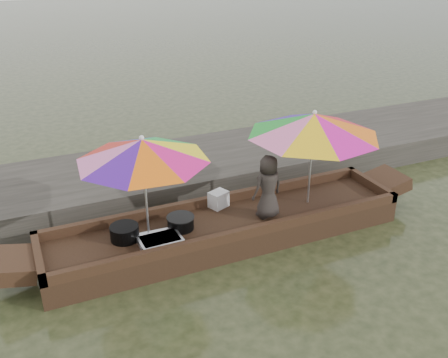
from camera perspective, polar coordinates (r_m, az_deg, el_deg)
name	(u,v)px	position (r m, az deg, el deg)	size (l,w,h in m)	color
water	(227,240)	(7.78, 0.30, -6.96)	(80.00, 80.00, 0.00)	#252D17
dock	(179,172)	(9.48, -5.19, 0.85)	(22.00, 2.20, 0.50)	#2D2B26
boat_hull	(227,230)	(7.69, 0.31, -5.86)	(5.54, 1.20, 0.35)	black
cooking_pot	(125,233)	(7.22, -11.30, -6.04)	(0.41, 0.41, 0.21)	black
tray_crayfish	(160,241)	(7.08, -7.32, -7.01)	(0.59, 0.41, 0.09)	silver
tray_scallop	(158,239)	(7.16, -7.50, -6.78)	(0.59, 0.41, 0.06)	silver
charcoal_grill	(181,223)	(7.38, -4.98, -5.03)	(0.39, 0.39, 0.18)	black
supply_bag	(219,199)	(7.92, -0.63, -2.34)	(0.28, 0.22, 0.26)	silver
vendor	(268,187)	(7.51, 5.06, -0.89)	(0.50, 0.32, 1.01)	#2D2723
umbrella_bow	(145,189)	(6.88, -8.97, -1.15)	(1.81, 1.81, 1.55)	green
umbrella_stern	(311,158)	(7.90, 9.92, 2.36)	(2.05, 2.05, 1.55)	red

